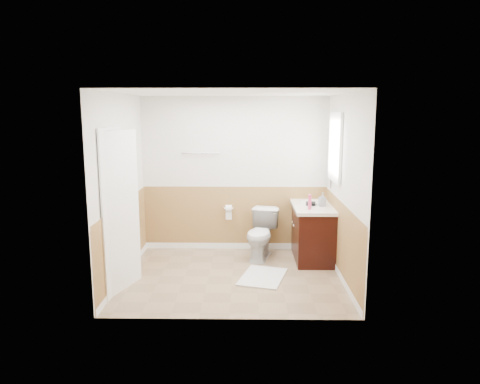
{
  "coord_description": "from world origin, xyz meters",
  "views": [
    {
      "loc": [
        0.2,
        -5.96,
        2.28
      ],
      "look_at": [
        0.1,
        0.25,
        1.15
      ],
      "focal_mm": 33.79,
      "sensor_mm": 36.0,
      "label": 1
    }
  ],
  "objects_px": {
    "bath_mat": "(263,277)",
    "vanity_cabinet": "(312,233)",
    "lotion_bottle": "(310,202)",
    "soap_dispenser": "(322,199)",
    "toilet": "(261,234)"
  },
  "relations": [
    {
      "from": "vanity_cabinet",
      "to": "lotion_bottle",
      "type": "xyz_separation_m",
      "value": [
        -0.1,
        -0.33,
        0.56
      ]
    },
    {
      "from": "bath_mat",
      "to": "lotion_bottle",
      "type": "relative_size",
      "value": 3.64
    },
    {
      "from": "bath_mat",
      "to": "vanity_cabinet",
      "type": "relative_size",
      "value": 0.73
    },
    {
      "from": "toilet",
      "to": "bath_mat",
      "type": "relative_size",
      "value": 0.94
    },
    {
      "from": "bath_mat",
      "to": "lotion_bottle",
      "type": "distance_m",
      "value": 1.29
    },
    {
      "from": "toilet",
      "to": "vanity_cabinet",
      "type": "distance_m",
      "value": 0.79
    },
    {
      "from": "toilet",
      "to": "soap_dispenser",
      "type": "bearing_deg",
      "value": 9.26
    },
    {
      "from": "bath_mat",
      "to": "soap_dispenser",
      "type": "relative_size",
      "value": 3.86
    },
    {
      "from": "toilet",
      "to": "soap_dispenser",
      "type": "distance_m",
      "value": 1.09
    },
    {
      "from": "toilet",
      "to": "vanity_cabinet",
      "type": "height_order",
      "value": "vanity_cabinet"
    },
    {
      "from": "toilet",
      "to": "lotion_bottle",
      "type": "height_order",
      "value": "lotion_bottle"
    },
    {
      "from": "toilet",
      "to": "lotion_bottle",
      "type": "xyz_separation_m",
      "value": [
        0.69,
        -0.33,
        0.58
      ]
    },
    {
      "from": "bath_mat",
      "to": "vanity_cabinet",
      "type": "bearing_deg",
      "value": 46.98
    },
    {
      "from": "vanity_cabinet",
      "to": "soap_dispenser",
      "type": "distance_m",
      "value": 0.58
    },
    {
      "from": "bath_mat",
      "to": "toilet",
      "type": "bearing_deg",
      "value": 90.0
    }
  ]
}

